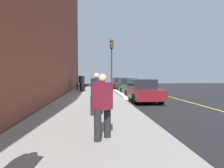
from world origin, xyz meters
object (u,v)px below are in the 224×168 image
(parked_car_maroon, at_px, (142,90))
(pedestrian_navy_coat, at_px, (97,92))
(pedestrian_burgundy_coat, at_px, (103,105))
(traffic_light_pole, at_px, (112,58))
(parked_car_green, at_px, (128,86))
(pedestrian_black_coat, at_px, (82,82))
(parked_car_red, at_px, (120,83))
(rolling_suitcase, at_px, (84,88))
(pedestrian_tan_coat, at_px, (79,82))

(parked_car_maroon, height_order, pedestrian_navy_coat, pedestrian_navy_coat)
(pedestrian_burgundy_coat, height_order, traffic_light_pole, traffic_light_pole)
(parked_car_green, relative_size, pedestrian_black_coat, 2.32)
(parked_car_red, relative_size, parked_car_green, 1.08)
(parked_car_maroon, bearing_deg, parked_car_green, 179.23)
(rolling_suitcase, bearing_deg, pedestrian_burgundy_coat, 5.27)
(pedestrian_navy_coat, distance_m, pedestrian_tan_coat, 13.09)
(pedestrian_tan_coat, height_order, rolling_suitcase, pedestrian_tan_coat)
(parked_car_green, relative_size, pedestrian_navy_coat, 2.46)
(parked_car_green, distance_m, pedestrian_burgundy_coat, 13.96)
(parked_car_green, height_order, traffic_light_pole, traffic_light_pole)
(parked_car_red, height_order, pedestrian_black_coat, pedestrian_black_coat)
(parked_car_red, relative_size, rolling_suitcase, 4.79)
(parked_car_maroon, bearing_deg, pedestrian_black_coat, -143.73)
(parked_car_maroon, height_order, rolling_suitcase, parked_car_maroon)
(pedestrian_tan_coat, bearing_deg, pedestrian_black_coat, 14.63)
(pedestrian_black_coat, bearing_deg, pedestrian_tan_coat, -165.37)
(parked_car_green, bearing_deg, pedestrian_black_coat, -96.05)
(pedestrian_navy_coat, bearing_deg, pedestrian_tan_coat, -171.90)
(parked_car_red, height_order, parked_car_maroon, same)
(parked_car_green, distance_m, traffic_light_pole, 4.65)
(parked_car_red, relative_size, pedestrian_tan_coat, 2.76)
(pedestrian_black_coat, xyz_separation_m, rolling_suitcase, (-0.50, 0.16, -0.67))
(pedestrian_navy_coat, height_order, rolling_suitcase, pedestrian_navy_coat)
(parked_car_maroon, xyz_separation_m, pedestrian_tan_coat, (-8.03, -5.06, 0.27))
(parked_car_maroon, relative_size, traffic_light_pole, 1.06)
(parked_car_red, distance_m, pedestrian_tan_coat, 6.11)
(parked_car_maroon, height_order, pedestrian_burgundy_coat, pedestrian_burgundy_coat)
(traffic_light_pole, xyz_separation_m, rolling_suitcase, (-4.42, -2.54, -2.74))
(pedestrian_burgundy_coat, bearing_deg, traffic_light_pole, 173.28)
(pedestrian_black_coat, xyz_separation_m, pedestrian_tan_coat, (-1.75, -0.46, -0.09))
(traffic_light_pole, bearing_deg, parked_car_maroon, 39.07)
(pedestrian_navy_coat, xyz_separation_m, pedestrian_burgundy_coat, (2.87, 0.11, -0.04))
(parked_car_maroon, distance_m, traffic_light_pole, 3.88)
(pedestrian_burgundy_coat, bearing_deg, pedestrian_navy_coat, -177.73)
(parked_car_red, bearing_deg, rolling_suitcase, -44.59)
(pedestrian_tan_coat, bearing_deg, pedestrian_burgundy_coat, 7.05)
(traffic_light_pole, bearing_deg, pedestrian_navy_coat, -10.21)
(pedestrian_burgundy_coat, xyz_separation_m, traffic_light_pole, (-10.16, 1.20, 2.17))
(parked_car_green, distance_m, pedestrian_tan_coat, 5.62)
(parked_car_maroon, bearing_deg, traffic_light_pole, -140.93)
(pedestrian_tan_coat, distance_m, rolling_suitcase, 1.52)
(parked_car_red, xyz_separation_m, parked_car_green, (5.56, 0.02, -0.00))
(parked_car_maroon, relative_size, rolling_suitcase, 4.99)
(rolling_suitcase, bearing_deg, pedestrian_navy_coat, 6.00)
(parked_car_green, distance_m, parked_car_maroon, 5.77)
(parked_car_red, distance_m, traffic_light_pole, 9.52)
(pedestrian_tan_coat, relative_size, traffic_light_pole, 0.37)
(pedestrian_black_coat, bearing_deg, traffic_light_pole, 34.50)
(parked_car_green, bearing_deg, parked_car_maroon, -0.77)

